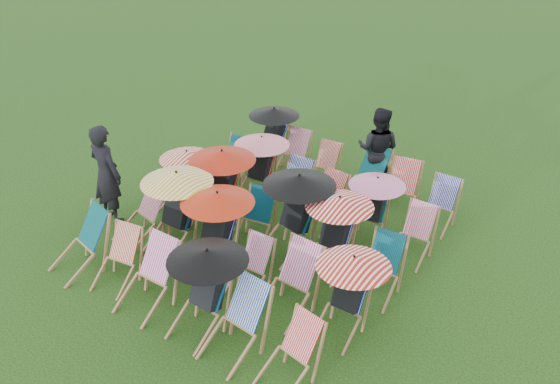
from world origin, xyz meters
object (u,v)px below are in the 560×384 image
Objects in this scene: deckchair_0 at (79,243)px; person_left at (106,174)px; deckchair_29 at (438,205)px; person_rear at (378,149)px; deckchair_5 at (290,354)px.

person_left reaches higher than deckchair_0.
person_left is (-4.86, -3.36, 0.51)m from deckchair_29.
person_left reaches higher than person_rear.
deckchair_0 reaches higher than deckchair_5.
person_rear reaches higher than deckchair_0.
deckchair_0 reaches higher than deckchair_29.
deckchair_0 is 1.58m from person_left.
person_left is (-4.90, 1.20, 0.50)m from deckchair_5.
deckchair_0 is 6.17m from deckchair_29.
deckchair_5 is 0.51× the size of person_rear.
person_left reaches higher than deckchair_5.
deckchair_29 is (-0.04, 4.57, -0.01)m from deckchair_5.
deckchair_0 is at bearing -133.66° from deckchair_29.
person_rear is at bearing 115.93° from deckchair_5.
deckchair_29 is at bearing 98.98° from deckchair_5.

